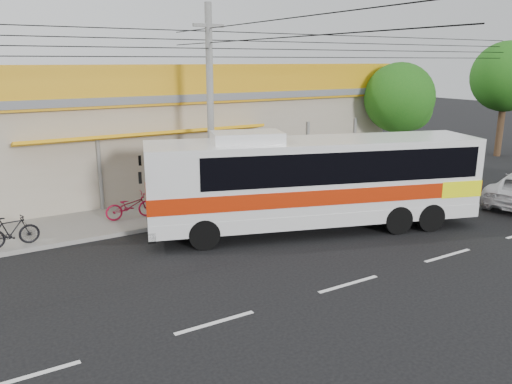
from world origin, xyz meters
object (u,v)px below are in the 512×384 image
coach_bus (320,177)px  utility_pole (209,43)px  motorbike_red (130,206)px  tree_near (401,100)px  tree_far (509,79)px  motorbike_dark (11,231)px

coach_bus → utility_pole: size_ratio=0.35×
motorbike_red → utility_pole: utility_pole is taller
tree_near → coach_bus: bearing=-151.9°
tree_far → motorbike_red: bearing=-176.9°
coach_bus → tree_far: tree_far is taller
motorbike_red → tree_far: size_ratio=0.26×
coach_bus → utility_pole: (-2.56, 3.34, 4.55)m
motorbike_red → motorbike_dark: 4.19m
coach_bus → tree_far: size_ratio=1.67×
motorbike_red → utility_pole: size_ratio=0.05×
utility_pole → tree_far: 21.38m
motorbike_dark → utility_pole: 9.14m
motorbike_dark → tree_near: tree_near is taller
motorbike_red → tree_near: tree_near is taller
utility_pole → tree_near: size_ratio=5.87×
motorbike_dark → utility_pole: bearing=-93.1°
coach_bus → tree_far: 19.63m
tree_far → tree_near: bearing=-175.1°
coach_bus → motorbike_dark: (-9.62, 3.22, -1.26)m
utility_pole → motorbike_red: bearing=164.3°
utility_pole → tree_far: size_ratio=4.83×
utility_pole → tree_far: (21.20, 2.13, -1.69)m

